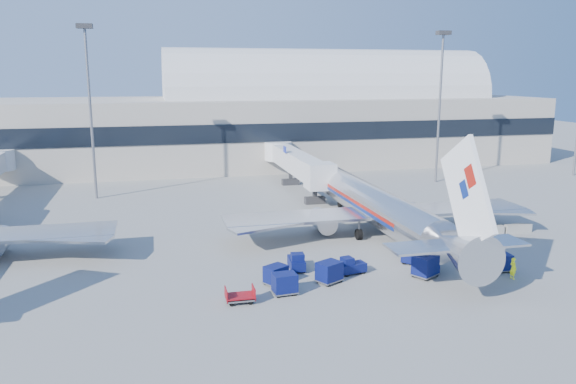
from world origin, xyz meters
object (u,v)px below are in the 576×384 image
object	(u,v)px
cart_solo_near	(426,265)
cart_open_red	(240,297)
tug_lead	(351,266)
tug_right	(413,258)
cart_train_a	(329,272)
jetbridge_near	(294,161)
mast_west	(89,86)
barrier_near	(462,233)
ramp_worker	(513,268)
cart_train_c	(285,283)
barrier_mid	(490,230)
cart_train_b	(276,275)
cart_solo_far	(501,262)
barrier_far	(518,228)
mast_east	(441,85)
tug_left	(297,262)
airliner_main	(380,208)

from	to	relation	value
cart_solo_near	cart_open_red	bearing A→B (deg)	156.43
tug_lead	tug_right	distance (m)	6.15
cart_train_a	cart_open_red	bearing A→B (deg)	169.17
jetbridge_near	mast_west	size ratio (longest dim) A/B	1.22
barrier_near	ramp_worker	size ratio (longest dim) A/B	1.68
cart_train_c	cart_open_red	size ratio (longest dim) A/B	0.92
jetbridge_near	barrier_mid	xyz separation A→B (m)	(13.70, -28.81, -3.48)
barrier_mid	cart_train_b	bearing A→B (deg)	-160.87
cart_solo_far	barrier_near	bearing A→B (deg)	81.38
barrier_near	barrier_far	xyz separation A→B (m)	(6.60, 0.00, 0.00)
tug_lead	cart_train_a	world-z (taller)	cart_train_a
barrier_far	cart_solo_far	world-z (taller)	cart_solo_far
barrier_far	cart_train_a	size ratio (longest dim) A/B	1.24
tug_right	cart_train_c	world-z (taller)	cart_train_c
barrier_near	cart_solo_near	distance (m)	13.33
cart_train_a	cart_solo_near	xyz separation A→B (m)	(8.07, -0.63, 0.06)
mast_east	barrier_mid	world-z (taller)	mast_east
cart_train_c	ramp_worker	bearing A→B (deg)	-8.43
barrier_far	tug_left	xyz separation A→B (m)	(-25.54, -5.70, 0.28)
barrier_far	tug_lead	world-z (taller)	tug_lead
barrier_far	cart_solo_far	xyz separation A→B (m)	(-8.86, -10.04, 0.35)
jetbridge_near	barrier_far	distance (m)	33.63
tug_left	ramp_worker	world-z (taller)	ramp_worker
tug_lead	cart_train_c	bearing A→B (deg)	-165.68
airliner_main	cart_open_red	size ratio (longest dim) A/B	17.47
tug_lead	jetbridge_near	bearing A→B (deg)	72.20
jetbridge_near	cart_solo_near	bearing A→B (deg)	-88.00
mast_west	barrier_mid	bearing A→B (deg)	-34.14
tug_lead	cart_train_c	distance (m)	7.09
airliner_main	barrier_near	world-z (taller)	airliner_main
cart_train_a	mast_west	bearing A→B (deg)	91.36
cart_train_a	cart_train_c	distance (m)	4.28
cart_solo_far	ramp_worker	xyz separation A→B (m)	(-0.10, -1.81, 0.09)
tug_lead	cart_train_c	size ratio (longest dim) A/B	1.24
cart_solo_far	mast_east	bearing A→B (deg)	73.52
barrier_far	tug_right	bearing A→B (deg)	-156.27
jetbridge_near	cart_train_a	size ratio (longest dim) A/B	11.40
tug_lead	cart_train_b	distance (m)	6.70
jetbridge_near	barrier_far	xyz separation A→B (m)	(17.00, -28.81, -3.48)
tug_right	tug_lead	bearing A→B (deg)	-123.22
mast_west	ramp_worker	xyz separation A→B (m)	(35.64, -39.85, -13.90)
cart_train_b	cart_solo_far	size ratio (longest dim) A/B	1.22
tug_left	cart_open_red	distance (m)	8.11
cart_solo_far	cart_open_red	bearing A→B (deg)	-172.32
mast_east	cart_train_a	bearing A→B (deg)	-128.11
tug_left	cart_open_red	size ratio (longest dim) A/B	1.20
cart_train_a	cart_solo_near	world-z (taller)	cart_solo_near
barrier_far	cart_train_a	bearing A→B (deg)	-158.95
cart_solo_far	ramp_worker	world-z (taller)	ramp_worker
cart_solo_near	ramp_worker	distance (m)	7.01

